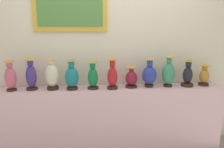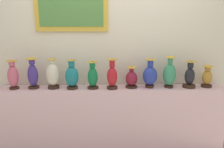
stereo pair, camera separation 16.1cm
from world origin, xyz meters
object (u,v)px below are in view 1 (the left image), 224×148
(vase_ivory, at_px, (52,76))
(vase_onyx, at_px, (188,75))
(vase_burgundy, at_px, (131,78))
(vase_ochre, at_px, (204,76))
(vase_indigo, at_px, (31,75))
(vase_jade, at_px, (168,73))
(vase_emerald, at_px, (93,77))
(vase_teal, at_px, (72,77))
(vase_rose, at_px, (11,77))
(vase_crimson, at_px, (112,76))
(vase_cobalt, at_px, (149,74))

(vase_ivory, height_order, vase_onyx, vase_ivory)
(vase_burgundy, bearing_deg, vase_ochre, 0.05)
(vase_indigo, xyz_separation_m, vase_jade, (1.74, -0.01, -0.00))
(vase_emerald, height_order, vase_onyx, vase_emerald)
(vase_emerald, distance_m, vase_jade, 0.98)
(vase_ivory, distance_m, vase_teal, 0.24)
(vase_burgundy, height_order, vase_jade, vase_jade)
(vase_indigo, relative_size, vase_onyx, 1.13)
(vase_indigo, distance_m, vase_onyx, 2.00)
(vase_rose, height_order, vase_burgundy, vase_rose)
(vase_ivory, height_order, vase_teal, vase_ivory)
(vase_crimson, relative_size, vase_ochre, 1.35)
(vase_teal, distance_m, vase_cobalt, 0.99)
(vase_onyx, distance_m, vase_ochre, 0.24)
(vase_rose, relative_size, vase_ochre, 1.29)
(vase_rose, bearing_deg, vase_ochre, 0.47)
(vase_indigo, distance_m, vase_ochre, 2.24)
(vase_cobalt, bearing_deg, vase_ochre, -0.00)
(vase_teal, xyz_separation_m, vase_burgundy, (0.76, 0.03, -0.04))
(vase_indigo, height_order, vase_ivory, vase_indigo)
(vase_burgundy, bearing_deg, vase_emerald, -177.02)
(vase_burgundy, relative_size, vase_jade, 0.68)
(vase_teal, bearing_deg, vase_emerald, 1.08)
(vase_emerald, relative_size, vase_jade, 0.86)
(vase_ivory, distance_m, vase_crimson, 0.75)
(vase_jade, bearing_deg, vase_rose, -179.62)
(vase_rose, bearing_deg, vase_burgundy, 0.74)
(vase_ivory, relative_size, vase_burgundy, 1.39)
(vase_ivory, xyz_separation_m, vase_ochre, (1.98, 0.00, -0.04))
(vase_ivory, relative_size, vase_teal, 1.03)
(vase_teal, relative_size, vase_onyx, 1.07)
(vase_indigo, relative_size, vase_jade, 0.97)
(vase_rose, height_order, vase_emerald, vase_rose)
(vase_ivory, relative_size, vase_ochre, 1.34)
(vase_emerald, height_order, vase_ochre, vase_emerald)
(vase_crimson, distance_m, vase_onyx, 1.00)
(vase_ochre, bearing_deg, vase_ivory, -179.88)
(vase_burgundy, bearing_deg, vase_ivory, -179.81)
(vase_emerald, relative_size, vase_onyx, 1.00)
(vase_cobalt, relative_size, vase_jade, 0.92)
(vase_rose, relative_size, vase_jade, 0.90)
(vase_rose, distance_m, vase_teal, 0.73)
(vase_rose, xyz_separation_m, vase_crimson, (1.24, -0.03, -0.01))
(vase_rose, xyz_separation_m, vase_burgundy, (1.49, 0.02, -0.05))
(vase_rose, height_order, vase_jade, vase_jade)
(vase_ivory, bearing_deg, vase_jade, -0.11)
(vase_indigo, relative_size, vase_ivory, 1.03)
(vase_rose, distance_m, vase_ivory, 0.49)
(vase_burgundy, distance_m, vase_ochre, 0.99)
(vase_teal, xyz_separation_m, vase_ochre, (1.74, 0.03, -0.03))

